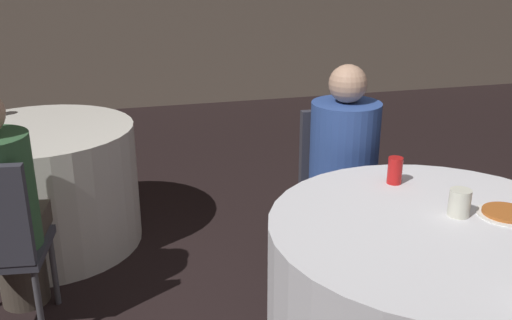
{
  "coord_description": "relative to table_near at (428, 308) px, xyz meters",
  "views": [
    {
      "loc": [
        -1.11,
        -1.81,
        1.73
      ],
      "look_at": [
        -0.49,
        0.52,
        0.85
      ],
      "focal_mm": 40.0,
      "sensor_mm": 36.0,
      "label": 1
    }
  ],
  "objects": [
    {
      "name": "chair_near_north",
      "position": [
        0.03,
        1.07,
        0.16
      ],
      "size": [
        0.41,
        0.42,
        0.91
      ],
      "rotation": [
        0.0,
        0.0,
        -3.17
      ],
      "color": "#383842",
      "rests_on": "ground_plane"
    },
    {
      "name": "cup_near",
      "position": [
        0.12,
        0.05,
        0.43
      ],
      "size": [
        0.08,
        0.08,
        0.11
      ],
      "color": "silver",
      "rests_on": "table_near"
    },
    {
      "name": "table_far",
      "position": [
        -1.61,
        1.74,
        0.0
      ],
      "size": [
        1.13,
        1.13,
        0.75
      ],
      "color": "white",
      "rests_on": "ground_plane"
    },
    {
      "name": "person_blue_shirt",
      "position": [
        0.03,
        0.92,
        0.24
      ],
      "size": [
        0.37,
        0.53,
        1.19
      ],
      "rotation": [
        0.0,
        0.0,
        -3.17
      ],
      "color": "black",
      "rests_on": "ground_plane"
    },
    {
      "name": "table_near",
      "position": [
        0.0,
        0.0,
        0.0
      ],
      "size": [
        1.32,
        1.32,
        0.75
      ],
      "color": "silver",
      "rests_on": "ground_plane"
    },
    {
      "name": "soda_can_red",
      "position": [
        0.03,
        0.42,
        0.44
      ],
      "size": [
        0.07,
        0.07,
        0.12
      ],
      "color": "red",
      "rests_on": "table_near"
    },
    {
      "name": "person_green_jacket",
      "position": [
        -1.72,
        0.92,
        0.23
      ],
      "size": [
        0.39,
        0.52,
        1.19
      ],
      "rotation": [
        0.0,
        0.0,
        -0.12
      ],
      "color": "#4C4238",
      "rests_on": "ground_plane"
    },
    {
      "name": "pizza_plate_near",
      "position": [
        0.3,
        0.0,
        0.39
      ],
      "size": [
        0.23,
        0.23,
        0.02
      ],
      "color": "white",
      "rests_on": "table_near"
    }
  ]
}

